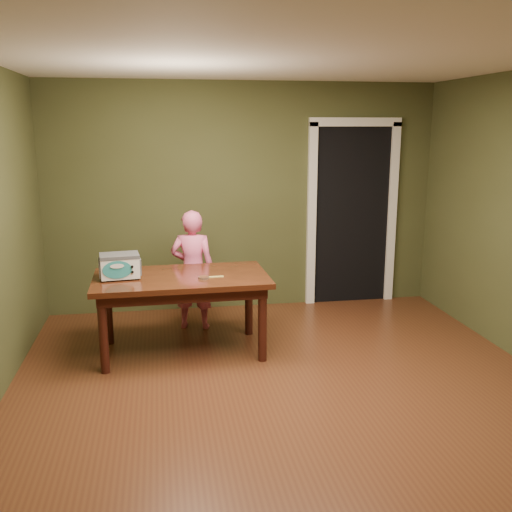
% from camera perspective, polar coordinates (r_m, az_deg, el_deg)
% --- Properties ---
extents(floor, '(5.00, 5.00, 0.00)m').
position_cam_1_polar(floor, '(4.60, 3.62, -14.36)').
color(floor, '#522C17').
rests_on(floor, ground).
extents(room_shell, '(4.52, 5.02, 2.61)m').
position_cam_1_polar(room_shell, '(4.11, 3.96, 7.31)').
color(room_shell, '#404625').
rests_on(room_shell, ground).
extents(doorway, '(1.10, 0.66, 2.25)m').
position_cam_1_polar(doorway, '(7.20, 8.78, 4.35)').
color(doorway, black).
rests_on(doorway, ground).
extents(dining_table, '(1.62, 0.93, 0.75)m').
position_cam_1_polar(dining_table, '(5.35, -7.47, -2.99)').
color(dining_table, '#32160B').
rests_on(dining_table, floor).
extents(toy_oven, '(0.39, 0.29, 0.23)m').
position_cam_1_polar(toy_oven, '(5.31, -13.48, -0.90)').
color(toy_oven, '#4C4F54').
rests_on(toy_oven, dining_table).
extents(baking_pan, '(0.10, 0.10, 0.02)m').
position_cam_1_polar(baking_pan, '(5.19, -5.25, -2.15)').
color(baking_pan, silver).
rests_on(baking_pan, dining_table).
extents(spatula, '(0.18, 0.03, 0.01)m').
position_cam_1_polar(spatula, '(5.24, -4.25, -2.09)').
color(spatula, '#E8D664').
rests_on(spatula, dining_table).
extents(child, '(0.52, 0.40, 1.26)m').
position_cam_1_polar(child, '(6.01, -6.34, -1.39)').
color(child, pink).
rests_on(child, floor).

